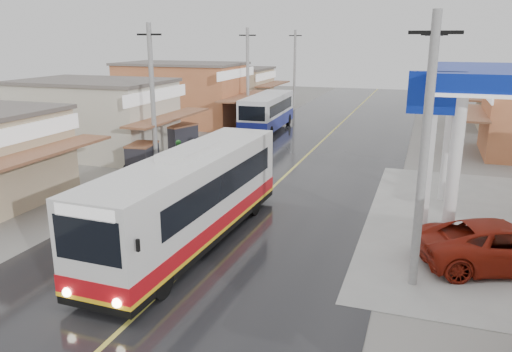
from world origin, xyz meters
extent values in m
plane|color=slate|center=(0.00, 0.00, 0.00)|extent=(120.00, 120.00, 0.00)
cube|color=black|center=(0.00, 15.00, 0.01)|extent=(12.00, 90.00, 0.02)
cube|color=#D8CC4C|center=(0.00, 15.00, 0.02)|extent=(0.15, 90.00, 0.01)
cylinder|color=white|center=(8.00, 9.00, 2.75)|extent=(0.44, 0.44, 5.50)
cylinder|color=white|center=(8.00, 3.00, 2.75)|extent=(0.44, 0.44, 5.50)
cube|color=white|center=(7.20, 3.00, 3.00)|extent=(0.25, 0.25, 6.00)
cube|color=#0B239A|center=(7.20, 3.00, 5.50)|extent=(1.80, 0.30, 1.40)
cube|color=silver|center=(-0.75, 0.70, 1.91)|extent=(2.65, 11.27, 2.75)
cube|color=black|center=(-0.75, 0.70, 0.44)|extent=(2.68, 11.29, 0.28)
cube|color=red|center=(-0.75, 0.70, 0.91)|extent=(2.70, 11.31, 0.51)
cube|color=yellow|center=(-0.75, 0.70, 0.60)|extent=(2.71, 11.32, 0.13)
cube|color=black|center=(-0.73, 1.17, 2.21)|extent=(2.63, 8.93, 0.93)
cube|color=black|center=(-0.90, -4.85, 2.31)|extent=(2.04, 0.18, 1.21)
cube|color=black|center=(-0.59, 6.25, 2.31)|extent=(2.04, 0.18, 1.03)
cube|color=white|center=(-0.90, -4.85, 3.05)|extent=(1.84, 0.17, 0.33)
cube|color=silver|center=(-0.75, 0.70, 3.43)|extent=(1.20, 2.83, 0.28)
cylinder|color=black|center=(-1.87, -3.19, 0.53)|extent=(0.36, 1.04, 1.03)
cylinder|color=black|center=(0.16, -3.25, 0.53)|extent=(0.36, 1.04, 1.03)
cylinder|color=black|center=(-1.66, 4.27, 0.53)|extent=(0.36, 1.04, 1.03)
cylinder|color=black|center=(0.37, 4.22, 0.53)|extent=(0.36, 1.04, 1.03)
sphere|color=#FFF2CC|center=(-1.70, -4.90, 0.72)|extent=(0.27, 0.27, 0.26)
sphere|color=#FFF2CC|center=(-0.11, -4.94, 0.72)|extent=(0.27, 0.27, 0.26)
cube|color=black|center=(-2.21, -4.56, 2.26)|extent=(0.08, 0.08, 0.33)
cube|color=black|center=(0.42, -4.64, 2.26)|extent=(0.08, 0.08, 0.33)
cube|color=silver|center=(-5.00, 23.01, 1.68)|extent=(2.66, 8.64, 2.38)
cube|color=navy|center=(-5.00, 23.01, 0.88)|extent=(2.70, 8.69, 0.95)
cube|color=black|center=(-5.00, 23.01, 2.02)|extent=(2.63, 7.22, 0.86)
cube|color=black|center=(-4.81, 18.79, 2.02)|extent=(1.98, 0.21, 1.05)
cylinder|color=black|center=(-5.88, 19.93, 0.50)|extent=(0.33, 0.96, 0.95)
cylinder|color=black|center=(-3.84, 20.02, 0.50)|extent=(0.33, 0.96, 0.95)
cylinder|color=black|center=(-6.15, 26.00, 0.50)|extent=(0.33, 0.96, 0.95)
cylinder|color=black|center=(-4.11, 26.09, 0.50)|extent=(0.33, 0.96, 0.95)
imported|color=maroon|center=(9.71, 2.18, 0.76)|extent=(6.02, 4.24, 1.52)
imported|color=black|center=(-5.14, 8.40, 0.52)|extent=(0.89, 2.03, 1.04)
imported|color=#206221|center=(-5.14, 8.17, 1.27)|extent=(0.67, 0.48, 1.73)
cube|color=#26262D|center=(-7.71, 8.77, 0.91)|extent=(1.52, 2.08, 1.25)
cube|color=brown|center=(-7.71, 8.77, 1.58)|extent=(1.57, 2.14, 0.10)
cylinder|color=black|center=(-8.27, 8.01, 0.29)|extent=(0.26, 0.59, 0.58)
cylinder|color=black|center=(-8.48, 9.33, 0.29)|extent=(0.26, 0.59, 0.58)
cylinder|color=black|center=(-7.01, 8.01, 0.29)|extent=(0.20, 0.59, 0.58)
cube|color=#26262D|center=(-8.17, 14.09, 1.01)|extent=(1.98, 2.44, 1.38)
cube|color=brown|center=(-8.17, 14.09, 1.75)|extent=(2.04, 2.51, 0.11)
cylinder|color=black|center=(-9.11, 13.63, 0.32)|extent=(0.38, 0.66, 0.64)
cylinder|color=black|center=(-8.64, 15.03, 0.32)|extent=(0.38, 0.66, 0.64)
cylinder|color=black|center=(-7.87, 12.99, 0.32)|extent=(0.32, 0.64, 0.64)
torus|color=black|center=(-5.95, 4.57, 0.12)|extent=(0.95, 0.95, 0.24)
torus|color=black|center=(-5.95, 4.57, 0.36)|extent=(0.95, 0.95, 0.24)
camera|label=1|loc=(6.96, -14.58, 7.29)|focal=35.00mm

